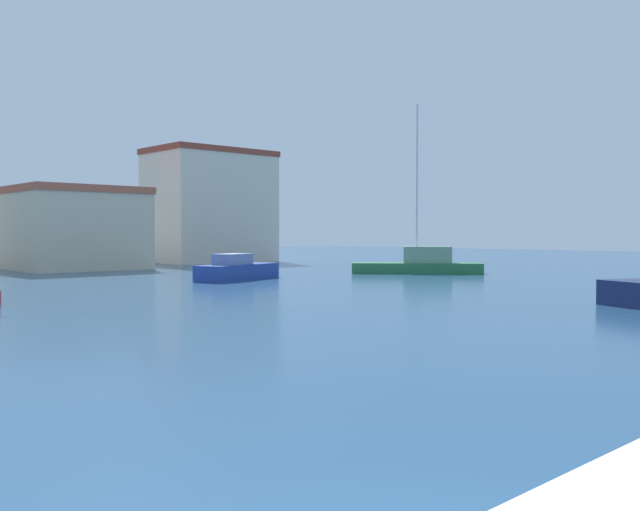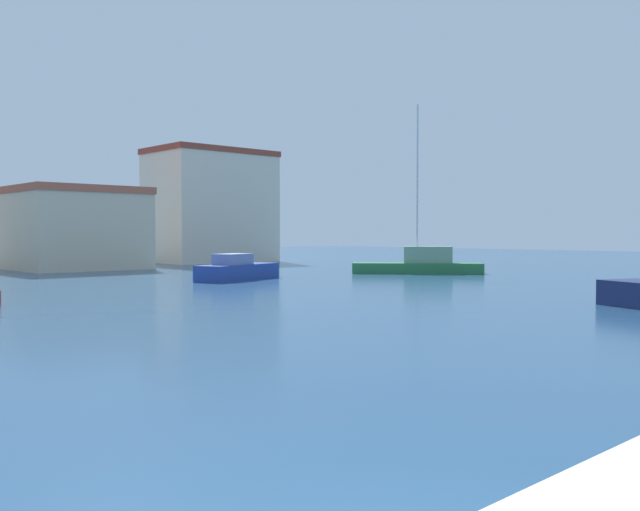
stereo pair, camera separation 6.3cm
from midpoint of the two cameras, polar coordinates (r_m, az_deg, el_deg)
name	(u,v)px [view 1 (the left image)]	position (r m, az deg, el deg)	size (l,w,h in m)	color
water	(272,293)	(30.06, -4.04, -3.07)	(160.00, 160.00, 0.00)	navy
sailboat_green_outer_mooring	(419,264)	(44.94, 8.14, -0.68)	(7.12, 7.65, 10.81)	#28703D
motorboat_blue_center_channel	(237,270)	(38.53, -6.89, -1.18)	(5.81, 3.34, 1.45)	#233D93
yacht_club	(70,228)	(53.45, -19.92, 2.12)	(8.45, 9.97, 5.85)	beige
warehouse_block	(210,206)	(62.89, -9.06, 4.03)	(10.46, 7.13, 9.97)	beige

